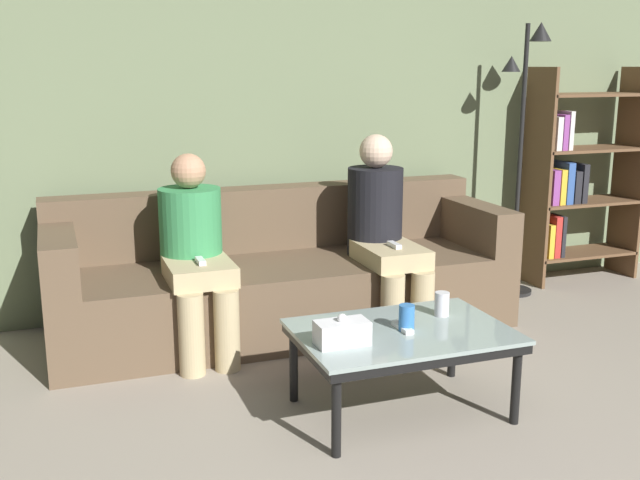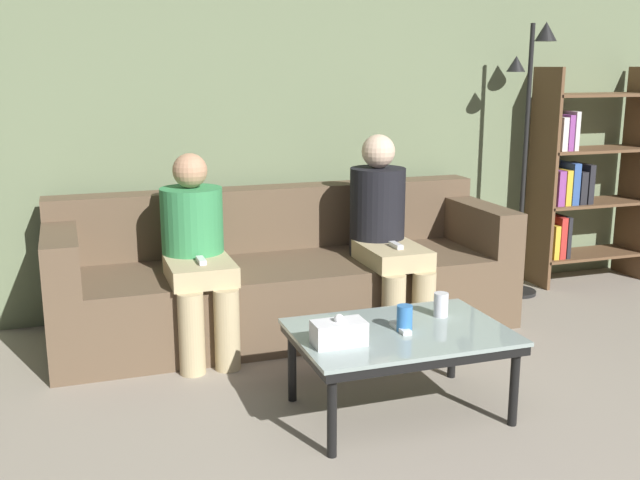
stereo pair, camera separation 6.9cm
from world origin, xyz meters
name	(u,v)px [view 2 (the right image)]	position (x,y,z in m)	size (l,w,h in m)	color
wall_back	(260,101)	(0.00, 3.50, 1.30)	(12.00, 0.06, 2.60)	#707F5B
couch	(284,278)	(0.00, 2.99, 0.30)	(2.63, 0.85, 0.80)	brown
coffee_table	(400,339)	(0.17, 1.74, 0.35)	(0.93, 0.64, 0.39)	#8C9E99
cup_near_left	(405,318)	(0.18, 1.73, 0.45)	(0.07, 0.07, 0.11)	#3372BF
cup_near_right	(441,305)	(0.42, 1.85, 0.44)	(0.07, 0.07, 0.11)	silver
tissue_box	(339,333)	(-0.15, 1.67, 0.44)	(0.22, 0.12, 0.13)	white
game_remote	(400,328)	(0.17, 1.74, 0.40)	(0.04, 0.15, 0.02)	white
bookshelf	(579,181)	(2.24, 3.27, 0.73)	(0.82, 0.32, 1.51)	brown
standing_lamp	(528,131)	(1.70, 3.13, 1.10)	(0.31, 0.26, 1.79)	black
seated_person_left_end	(196,248)	(-0.54, 2.79, 0.57)	(0.33, 0.65, 1.06)	tan
seated_person_mid_left	(385,229)	(0.54, 2.78, 0.60)	(0.32, 0.68, 1.13)	tan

